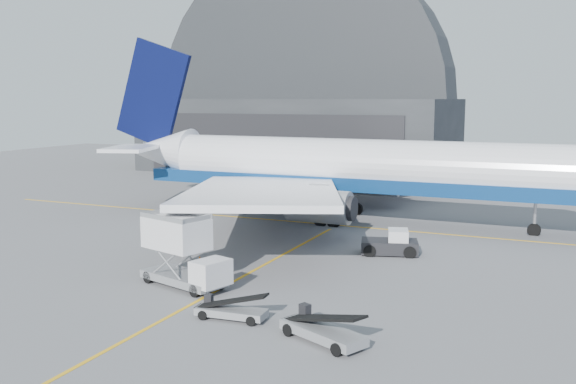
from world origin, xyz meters
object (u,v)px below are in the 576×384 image
at_px(pushback_tug, 391,245).
at_px(belt_loader_b, 322,330).
at_px(catering_truck, 182,252).
at_px(airliner, 339,168).
at_px(belt_loader_a, 231,310).

distance_m(pushback_tug, belt_loader_b, 19.39).
relative_size(catering_truck, pushback_tug, 1.42).
distance_m(airliner, pushback_tug, 15.24).
bearing_deg(belt_loader_b, airliner, 132.62).
relative_size(pushback_tug, belt_loader_b, 0.96).
relative_size(pushback_tug, belt_loader_a, 1.14).
distance_m(catering_truck, pushback_tug, 17.33).
relative_size(catering_truck, belt_loader_b, 1.36).
xyz_separation_m(pushback_tug, belt_loader_b, (1.51, -19.33, -0.16)).
bearing_deg(airliner, pushback_tug, -54.53).
height_order(airliner, pushback_tug, airliner).
bearing_deg(pushback_tug, catering_truck, -142.15).
height_order(pushback_tug, belt_loader_b, pushback_tug).
xyz_separation_m(airliner, pushback_tug, (8.45, -11.85, -4.54)).
xyz_separation_m(airliner, belt_loader_b, (9.95, -31.18, -4.70)).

